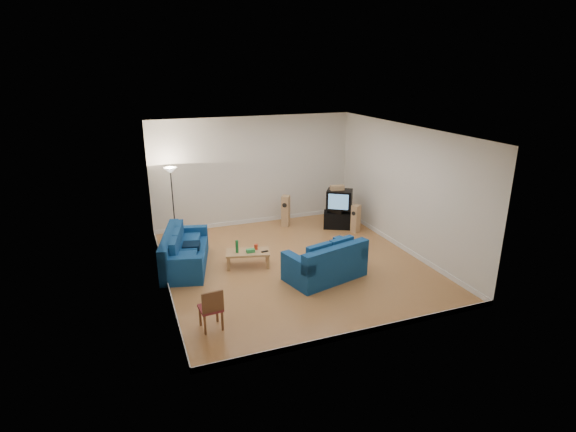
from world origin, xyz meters
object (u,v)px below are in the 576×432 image
object	(u,v)px
sofa_three_seat	(183,254)
tv_stand	(337,220)
sofa_loveseat	(326,265)
coffee_table	(248,253)
television	(339,199)

from	to	relation	value
sofa_three_seat	tv_stand	world-z (taller)	sofa_three_seat
sofa_loveseat	coffee_table	bearing A→B (deg)	124.61
coffee_table	sofa_three_seat	bearing A→B (deg)	159.93
television	sofa_three_seat	bearing A→B (deg)	-133.05
coffee_table	tv_stand	bearing A→B (deg)	27.28
sofa_loveseat	tv_stand	distance (m)	3.38
sofa_three_seat	tv_stand	size ratio (longest dim) A/B	2.94
coffee_table	television	size ratio (longest dim) A/B	1.26
tv_stand	sofa_loveseat	bearing A→B (deg)	-93.96
coffee_table	tv_stand	size ratio (longest dim) A/B	1.41
sofa_loveseat	television	bearing A→B (deg)	43.81
coffee_table	television	world-z (taller)	television
sofa_three_seat	television	distance (m)	4.86
sofa_loveseat	television	world-z (taller)	television
sofa_three_seat	television	xyz separation A→B (m)	(4.69, 1.13, 0.55)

